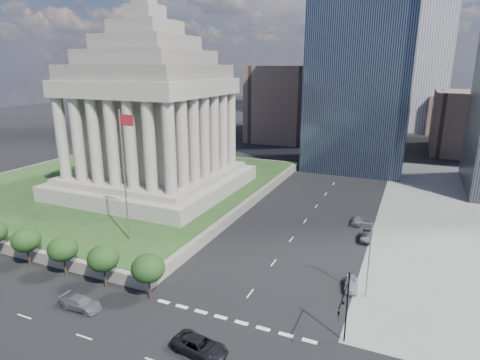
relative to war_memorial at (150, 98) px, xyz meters
The scene contains 16 objects.
ground 65.71m from the war_memorial, 56.82° to the left, with size 500.00×500.00×0.00m, color black.
plaza_terrace 23.35m from the war_memorial, 169.70° to the left, with size 66.00×70.00×1.80m, color #6C655D.
plaza_lawn 22.52m from the war_memorial, 169.70° to the left, with size 64.00×68.00×0.10m, color #1E3D19.
war_memorial is the anchor object (origin of this frame).
flagpole 28.16m from the war_memorial, 63.11° to the right, with size 2.52×0.24×20.00m.
tree_row 38.69m from the war_memorial, 92.53° to the right, with size 53.00×4.00×6.00m, color black, non-canonical shape.
midrise_glass 59.82m from the war_memorial, 52.55° to the left, with size 26.00×26.00×60.00m, color black.
building_filler_ne 105.88m from the war_memorial, 51.17° to the left, with size 20.00×30.00×20.00m, color brown.
building_filler_nw 82.43m from the war_memorial, 87.21° to the left, with size 24.00×30.00×28.00m, color brown.
traffic_signal_ne 60.00m from the war_memorial, 36.42° to the right, with size 0.30×5.74×8.00m.
street_lamp_north 54.92m from the war_memorial, 25.92° to the right, with size 2.13×0.22×10.00m.
pickup_truck 56.29m from the war_memorial, 50.14° to the right, with size 5.96×2.75×1.66m, color black.
suv_grey 47.35m from the war_memorial, 66.74° to the right, with size 2.12×5.21×1.51m, color #5C5F64.
parked_sedan_near 54.49m from the war_memorial, 25.50° to the right, with size 4.16×1.67×1.42m, color #989BA0.
parked_sedan_mid 50.26m from the war_memorial, ahead, with size 1.56×4.48×1.48m, color black.
parked_sedan_far 47.73m from the war_memorial, ahead, with size 1.72×4.28×1.46m, color #585A60.
Camera 1 is at (16.89, -21.71, 27.75)m, focal length 30.00 mm.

